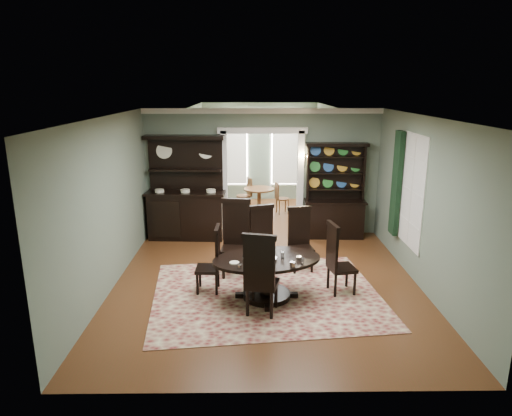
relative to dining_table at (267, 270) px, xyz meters
The scene contains 19 objects.
room 1.21m from the dining_table, 88.79° to the left, with size 5.51×6.01×3.01m.
parlor 6.13m from the dining_table, 89.89° to the left, with size 3.51×3.50×3.01m.
doorway_trim 3.69m from the dining_table, 89.81° to the left, with size 2.08×0.25×2.57m.
right_window 3.26m from the dining_table, 28.09° to the left, with size 0.15×1.47×2.12m.
wall_sconce 3.76m from the dining_table, 74.03° to the left, with size 0.27×0.21×0.21m.
rug 0.51m from the dining_table, 88.50° to the left, with size 3.85×3.07×0.01m, color maroon.
dining_table is the anchor object (origin of this frame).
centerpiece 0.29m from the dining_table, 65.52° to the right, with size 1.23×0.79×0.20m.
chair_far_left 1.25m from the dining_table, 116.72° to the left, with size 0.58×0.55×1.45m.
chair_far_mid 1.22m from the dining_table, 91.42° to the left, with size 0.60×0.58×1.30m.
chair_far_right 1.49m from the dining_table, 62.02° to the left, with size 0.53×0.51×1.24m.
chair_end_left 0.96m from the dining_table, 163.71° to the left, with size 0.43×0.46×1.19m.
chair_end_right 1.23m from the dining_table, ahead, with size 0.52×0.54×1.26m.
chair_near 0.67m from the dining_table, 100.82° to the right, with size 0.61×0.59×1.38m.
sideboard 3.70m from the dining_table, 118.76° to the left, with size 1.86×0.73×2.41m.
welsh_dresser 3.71m from the dining_table, 62.30° to the left, with size 1.45×0.58×2.23m.
parlor_table 5.08m from the dining_table, 90.39° to the left, with size 0.84×0.84×0.77m.
parlor_chair_left 5.54m from the dining_table, 94.16° to the left, with size 0.45×0.45×0.97m.
parlor_chair_right 5.31m from the dining_table, 83.86° to the left, with size 0.40×0.39×0.89m.
Camera 1 is at (-0.28, -7.62, 3.51)m, focal length 32.00 mm.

